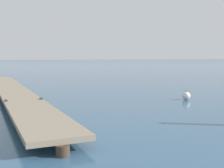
# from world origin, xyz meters

# --- Properties ---
(floating_dock) EXTENTS (3.51, 24.06, 0.53)m
(floating_dock) POSITION_xyz_m (-6.00, 17.62, 0.36)
(floating_dock) COLOR gray
(floating_dock) RESTS_ON ground
(mooring_buoy) EXTENTS (0.47, 0.47, 0.54)m
(mooring_buoy) POSITION_xyz_m (3.37, 13.03, 0.24)
(mooring_buoy) COLOR silver
(mooring_buoy) RESTS_ON ground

